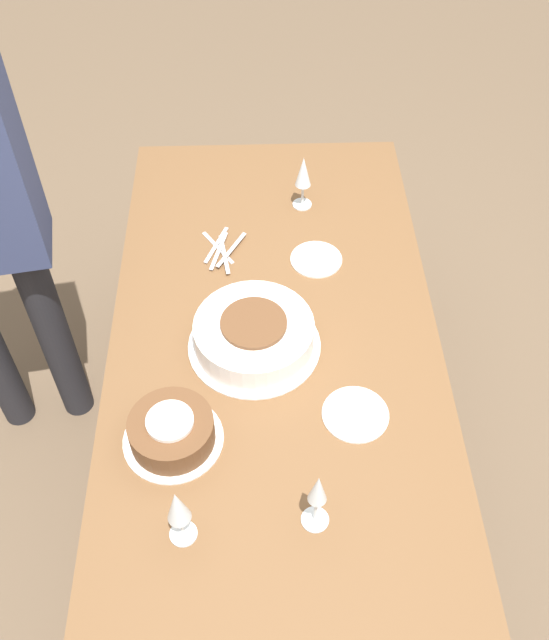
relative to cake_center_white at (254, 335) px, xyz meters
name	(u,v)px	position (x,y,z in m)	size (l,w,h in m)	color
ground_plane	(274,463)	(-0.05, 0.06, -0.79)	(12.00, 12.00, 0.00)	brown
dining_table	(274,353)	(-0.05, 0.06, -0.14)	(1.77, 0.92, 0.74)	brown
cake_center_white	(254,335)	(0.00, 0.00, 0.00)	(0.37, 0.37, 0.10)	white
cake_front_chocolate	(172,431)	(0.29, -0.21, -0.01)	(0.25, 0.25, 0.09)	white
wine_glass_near	(318,493)	(0.52, 0.13, 0.09)	(0.06, 0.06, 0.20)	silver
wine_glass_far	(178,508)	(0.54, -0.17, 0.09)	(0.06, 0.06, 0.20)	silver
wine_glass_extra	(303,174)	(-0.59, 0.17, 0.08)	(0.06, 0.06, 0.19)	silver
dessert_plate_left	(316,259)	(-0.33, 0.19, -0.04)	(0.16, 0.16, 0.01)	white
dessert_plate_right	(355,414)	(0.24, 0.26, -0.04)	(0.17, 0.17, 0.01)	white
fork_pile	(222,249)	(-0.38, -0.10, -0.04)	(0.22, 0.14, 0.01)	silver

